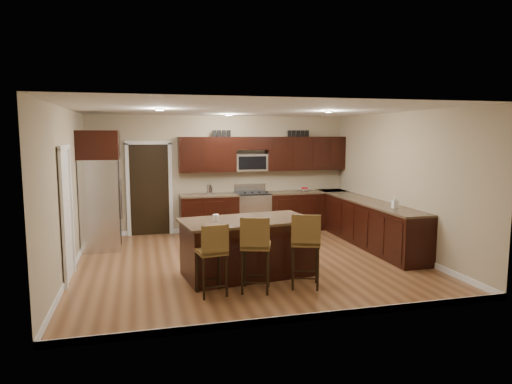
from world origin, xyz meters
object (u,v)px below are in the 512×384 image
object	(u,v)px
range	(253,212)
stool_left	(213,251)
stool_mid	(255,245)
stool_right	(305,242)
refrigerator	(100,189)
island	(247,249)

from	to	relation	value
range	stool_left	bearing A→B (deg)	-111.30
range	stool_mid	size ratio (longest dim) A/B	0.99
stool_left	stool_right	bearing A→B (deg)	-8.66
range	refrigerator	xyz separation A→B (m)	(-3.30, -0.77, 0.73)
stool_mid	refrigerator	distance (m)	4.05
stool_mid	refrigerator	bearing A→B (deg)	144.36
island	stool_mid	distance (m)	0.89
island	stool_left	distance (m)	1.11
stool_right	range	bearing A→B (deg)	105.87
refrigerator	stool_mid	bearing A→B (deg)	-54.30
refrigerator	island	bearing A→B (deg)	-45.07
refrigerator	stool_left	bearing A→B (deg)	-62.08
range	stool_right	xyz separation A→B (m)	(-0.19, -4.03, 0.23)
range	island	size ratio (longest dim) A/B	0.50
stool_mid	range	bearing A→B (deg)	95.34
island	refrigerator	world-z (taller)	refrigerator
stool_left	range	bearing A→B (deg)	60.14
stool_left	refrigerator	distance (m)	3.73
island	stool_mid	bearing A→B (deg)	-102.50
stool_left	refrigerator	world-z (taller)	refrigerator
stool_right	refrigerator	distance (m)	4.53
island	stool_right	xyz separation A→B (m)	(0.69, -0.84, 0.27)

